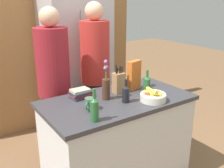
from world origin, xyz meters
name	(u,v)px	position (x,y,z in m)	size (l,w,h in m)	color
kitchen_island	(117,141)	(0.00, 0.00, 0.45)	(1.42, 0.75, 0.91)	silver
back_wall_wood	(49,36)	(0.00, 1.67, 1.30)	(2.62, 0.12, 2.60)	#9E6B3D
refrigerator	(77,59)	(0.23, 1.31, 1.01)	(0.84, 0.63, 2.02)	#B7B7BC
fruit_bowl	(153,96)	(0.24, -0.22, 0.95)	(0.24, 0.24, 0.11)	silver
knife_block	(119,82)	(0.11, 0.13, 1.01)	(0.11, 0.09, 0.28)	#A87A4C
flower_vase	(106,86)	(-0.09, 0.05, 1.03)	(0.07, 0.07, 0.38)	#4C2D1E
cereal_box	(134,75)	(0.29, 0.13, 1.06)	(0.17, 0.10, 0.30)	orange
coffee_mug	(90,104)	(-0.34, -0.07, 0.96)	(0.12, 0.10, 0.10)	#42664C
book_stack	(81,93)	(-0.27, 0.22, 0.95)	(0.21, 0.16, 0.09)	#2D334C
bottle_oil	(147,84)	(0.33, -0.03, 1.00)	(0.07, 0.07, 0.24)	#286633
bottle_vinegar	(95,109)	(-0.41, -0.28, 1.01)	(0.07, 0.07, 0.27)	#286633
bottle_wine	(126,93)	(0.01, -0.11, 0.99)	(0.07, 0.07, 0.22)	black
person_at_sink	(54,81)	(-0.37, 0.63, 0.98)	(0.34, 0.34, 1.73)	#383842
person_in_blue	(95,70)	(0.17, 0.70, 1.00)	(0.34, 0.34, 1.77)	#383842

